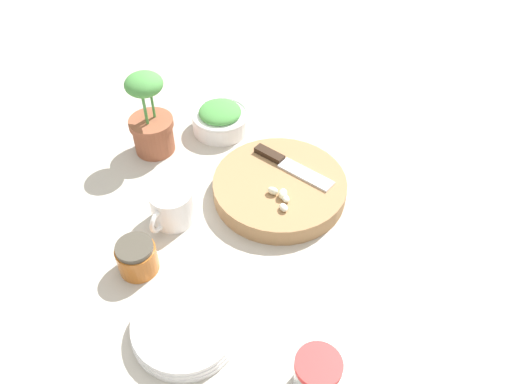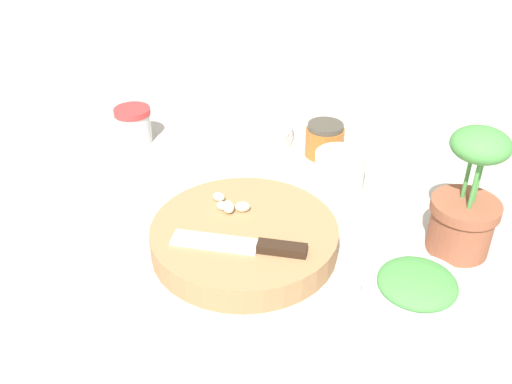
# 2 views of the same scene
# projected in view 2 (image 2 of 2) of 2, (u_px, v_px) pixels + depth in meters

# --- Properties ---
(ground_plane) EXTENTS (5.00, 5.00, 0.00)m
(ground_plane) POSITION_uv_depth(u_px,v_px,m) (258.00, 209.00, 0.97)
(ground_plane) COLOR #B2ADA3
(cutting_board) EXTENTS (0.28, 0.28, 0.04)m
(cutting_board) POSITION_uv_depth(u_px,v_px,m) (244.00, 238.00, 0.87)
(cutting_board) COLOR #9E754C
(cutting_board) RESTS_ON ground_plane
(chef_knife) EXTENTS (0.10, 0.19, 0.01)m
(chef_knife) POSITION_uv_depth(u_px,v_px,m) (247.00, 245.00, 0.81)
(chef_knife) COLOR black
(chef_knife) RESTS_ON cutting_board
(garlic_cloves) EXTENTS (0.06, 0.06, 0.02)m
(garlic_cloves) POSITION_uv_depth(u_px,v_px,m) (229.00, 205.00, 0.89)
(garlic_cloves) COLOR silver
(garlic_cloves) RESTS_ON cutting_board
(herb_bowl) EXTENTS (0.14, 0.14, 0.07)m
(herb_bowl) POSITION_uv_depth(u_px,v_px,m) (415.00, 294.00, 0.75)
(herb_bowl) COLOR white
(herb_bowl) RESTS_ON ground_plane
(spice_jar) EXTENTS (0.07, 0.07, 0.07)m
(spice_jar) POSITION_uv_depth(u_px,v_px,m) (134.00, 125.00, 1.16)
(spice_jar) COLOR silver
(spice_jar) RESTS_ON ground_plane
(coffee_mug) EXTENTS (0.11, 0.09, 0.08)m
(coffee_mug) POSITION_uv_depth(u_px,v_px,m) (339.00, 172.00, 1.00)
(coffee_mug) COLOR white
(coffee_mug) RESTS_ON ground_plane
(plate_stack) EXTENTS (0.19, 0.19, 0.03)m
(plate_stack) POSITION_uv_depth(u_px,v_px,m) (248.00, 132.00, 1.18)
(plate_stack) COLOR white
(plate_stack) RESTS_ON ground_plane
(honey_jar) EXTENTS (0.08, 0.08, 0.07)m
(honey_jar) POSITION_uv_depth(u_px,v_px,m) (325.00, 140.00, 1.11)
(honey_jar) COLOR #B26023
(honey_jar) RESTS_ON ground_plane
(potted_herb) EXTENTS (0.10, 0.10, 0.20)m
(potted_herb) POSITION_uv_depth(u_px,v_px,m) (467.00, 203.00, 0.83)
(potted_herb) COLOR #935138
(potted_herb) RESTS_ON ground_plane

